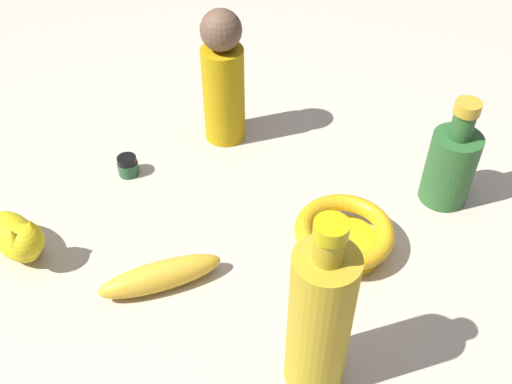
# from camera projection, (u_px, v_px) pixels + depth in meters

# --- Properties ---
(ground) EXTENTS (2.00, 2.00, 0.00)m
(ground) POSITION_uv_depth(u_px,v_px,m) (256.00, 215.00, 0.91)
(ground) COLOR #BCB29E
(cat_figurine) EXTENTS (0.14, 0.09, 0.09)m
(cat_figurine) POSITION_uv_depth(u_px,v_px,m) (17.00, 237.00, 0.83)
(cat_figurine) COLOR gold
(cat_figurine) RESTS_ON ground
(bowl) EXTENTS (0.14, 0.14, 0.05)m
(bowl) POSITION_uv_depth(u_px,v_px,m) (345.00, 233.00, 0.84)
(bowl) COLOR gold
(bowl) RESTS_ON ground
(nail_polish_jar) EXTENTS (0.03, 0.03, 0.03)m
(nail_polish_jar) POSITION_uv_depth(u_px,v_px,m) (128.00, 166.00, 0.97)
(nail_polish_jar) COLOR #24512F
(nail_polish_jar) RESTS_ON ground
(bottle_short) EXTENTS (0.08, 0.08, 0.18)m
(bottle_short) POSITION_uv_depth(u_px,v_px,m) (451.00, 164.00, 0.90)
(bottle_short) COLOR #2A5E2A
(bottle_short) RESTS_ON ground
(person_figure_adult) EXTENTS (0.10, 0.10, 0.24)m
(person_figure_adult) POSITION_uv_depth(u_px,v_px,m) (223.00, 79.00, 0.98)
(person_figure_adult) COLOR #B6900D
(person_figure_adult) RESTS_ON ground
(banana) EXTENTS (0.14, 0.16, 0.04)m
(banana) POSITION_uv_depth(u_px,v_px,m) (161.00, 276.00, 0.80)
(banana) COLOR gold
(banana) RESTS_ON ground
(bottle_tall) EXTENTS (0.07, 0.07, 0.27)m
(bottle_tall) POSITION_uv_depth(u_px,v_px,m) (320.00, 320.00, 0.63)
(bottle_tall) COLOR #B59720
(bottle_tall) RESTS_ON ground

